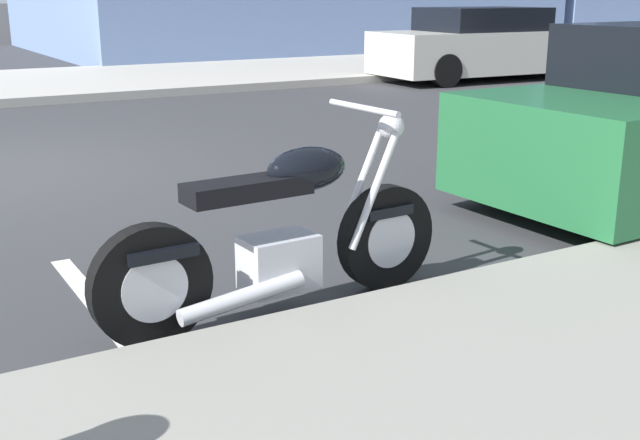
# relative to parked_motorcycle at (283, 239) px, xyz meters

# --- Properties ---
(sidewalk_far_curb) EXTENTS (120.00, 5.00, 0.14)m
(sidewalk_far_curb) POSITION_rel_parked_motorcycle_xyz_m (11.13, 11.80, -0.36)
(sidewalk_far_curb) COLOR #ADA89E
(sidewalk_far_curb) RESTS_ON ground
(parking_stall_stripe) EXTENTS (0.12, 2.20, 0.01)m
(parking_stall_stripe) POSITION_rel_parked_motorcycle_xyz_m (-0.87, 0.42, -0.42)
(parking_stall_stripe) COLOR silver
(parking_stall_stripe) RESTS_ON ground
(parked_motorcycle) EXTENTS (2.10, 0.62, 1.11)m
(parked_motorcycle) POSITION_rel_parked_motorcycle_xyz_m (0.00, 0.00, 0.00)
(parked_motorcycle) COLOR black
(parked_motorcycle) RESTS_ON ground
(car_opposite_curb) EXTENTS (4.59, 2.02, 1.42)m
(car_opposite_curb) POSITION_rel_parked_motorcycle_xyz_m (9.18, 8.73, 0.26)
(car_opposite_curb) COLOR beige
(car_opposite_curb) RESTS_ON ground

